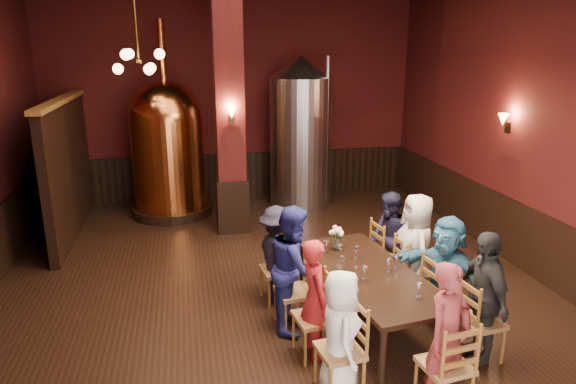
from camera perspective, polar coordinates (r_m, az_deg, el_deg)
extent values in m
plane|color=black|center=(7.33, -1.49, -11.44)|extent=(10.00, 10.00, 0.00)
cube|color=#47110F|center=(11.51, -6.05, 10.41)|extent=(8.00, 0.02, 4.50)
cube|color=#47110F|center=(2.13, 23.86, -18.31)|extent=(8.00, 0.02, 4.50)
cube|color=#47110F|center=(8.27, 27.00, 6.46)|extent=(0.02, 10.00, 4.50)
cube|color=black|center=(8.67, 25.31, -4.97)|extent=(0.08, 9.90, 1.00)
cube|color=black|center=(11.77, -5.78, 1.89)|extent=(7.90, 0.08, 1.00)
cube|color=#47110F|center=(9.30, -6.52, 9.02)|extent=(0.58, 0.58, 4.50)
cube|color=black|center=(10.06, -23.23, 2.26)|extent=(0.22, 3.50, 2.40)
cube|color=black|center=(6.37, 9.04, -8.90)|extent=(1.31, 2.51, 0.06)
cylinder|color=black|center=(5.51, 10.44, -17.87)|extent=(0.07, 0.07, 0.69)
cylinder|color=black|center=(5.94, 18.15, -15.72)|extent=(0.07, 0.07, 0.69)
cylinder|color=black|center=(7.30, 1.58, -8.54)|extent=(0.07, 0.07, 0.69)
cylinder|color=black|center=(7.63, 7.83, -7.56)|extent=(0.07, 0.07, 0.69)
imported|color=white|center=(5.28, 5.82, -15.30)|extent=(0.48, 0.68, 1.31)
imported|color=#B11E24|center=(5.79, 2.99, -11.73)|extent=(0.37, 0.53, 1.39)
imported|color=navy|center=(6.30, 0.72, -8.39)|extent=(0.55, 0.83, 1.56)
imported|color=black|center=(6.92, -1.18, -6.99)|extent=(0.71, 0.97, 1.35)
imported|color=black|center=(6.07, 20.85, -10.82)|extent=(0.42, 0.91, 1.51)
imported|color=#2B6483|center=(6.55, 17.08, -8.67)|extent=(1.01, 1.40, 1.46)
imported|color=#BCB2A6|center=(7.02, 13.96, -6.30)|extent=(0.56, 0.80, 1.54)
imported|color=#1A1830|center=(7.58, 11.18, -5.12)|extent=(0.35, 0.68, 1.37)
imported|color=maroon|center=(5.22, 17.33, -15.22)|extent=(0.65, 0.56, 1.50)
cylinder|color=black|center=(10.91, -12.73, -1.85)|extent=(1.63, 1.63, 0.18)
cylinder|color=#CE692F|center=(10.65, -13.06, 3.24)|extent=(1.74, 1.74, 1.81)
sphere|color=#CE692F|center=(10.49, -13.37, 8.05)|extent=(1.45, 1.45, 1.45)
cylinder|color=#CE692F|center=(10.39, -13.84, 14.96)|extent=(0.14, 0.14, 1.17)
cylinder|color=#B2B2B7|center=(10.91, 1.43, 5.46)|extent=(1.73, 1.73, 2.72)
cone|color=#B2B2B7|center=(10.72, 1.49, 13.78)|extent=(1.31, 1.31, 0.44)
cylinder|color=#B2B2B7|center=(10.55, 4.30, 6.55)|extent=(0.09, 0.09, 3.05)
cylinder|color=white|center=(6.89, 5.44, -5.73)|extent=(0.10, 0.10, 0.18)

